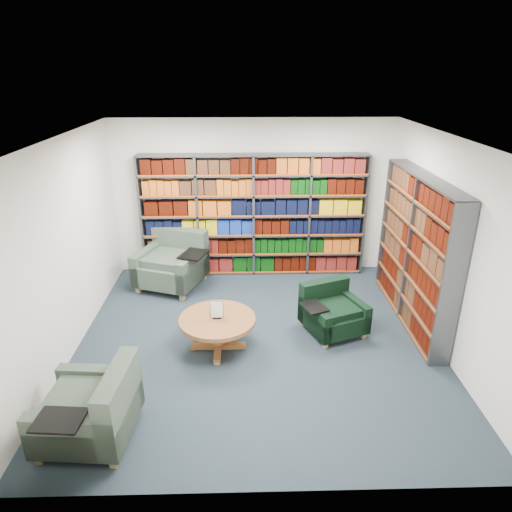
{
  "coord_description": "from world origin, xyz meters",
  "views": [
    {
      "loc": [
        -0.16,
        -5.52,
        3.62
      ],
      "look_at": [
        0.0,
        0.6,
        1.05
      ],
      "focal_mm": 32.0,
      "sensor_mm": 36.0,
      "label": 1
    }
  ],
  "objects_px": {
    "chair_green_right": "(331,312)",
    "coffee_table": "(217,324)",
    "chair_teal_front": "(96,411)",
    "chair_teal_left": "(174,264)"
  },
  "relations": [
    {
      "from": "chair_teal_left",
      "to": "chair_green_right",
      "type": "relative_size",
      "value": 1.32
    },
    {
      "from": "chair_green_right",
      "to": "chair_teal_front",
      "type": "xyz_separation_m",
      "value": [
        -2.8,
        -2.05,
        0.05
      ]
    },
    {
      "from": "chair_green_right",
      "to": "coffee_table",
      "type": "height_order",
      "value": "coffee_table"
    },
    {
      "from": "chair_green_right",
      "to": "chair_teal_front",
      "type": "relative_size",
      "value": 0.93
    },
    {
      "from": "chair_teal_front",
      "to": "chair_green_right",
      "type": "bearing_deg",
      "value": 36.23
    },
    {
      "from": "chair_teal_left",
      "to": "coffee_table",
      "type": "height_order",
      "value": "chair_teal_left"
    },
    {
      "from": "chair_green_right",
      "to": "chair_teal_front",
      "type": "bearing_deg",
      "value": -143.77
    },
    {
      "from": "chair_teal_front",
      "to": "coffee_table",
      "type": "height_order",
      "value": "chair_teal_front"
    },
    {
      "from": "chair_teal_left",
      "to": "coffee_table",
      "type": "xyz_separation_m",
      "value": [
        0.88,
        -2.09,
        0.01
      ]
    },
    {
      "from": "coffee_table",
      "to": "chair_teal_front",
      "type": "bearing_deg",
      "value": -126.56
    }
  ]
}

